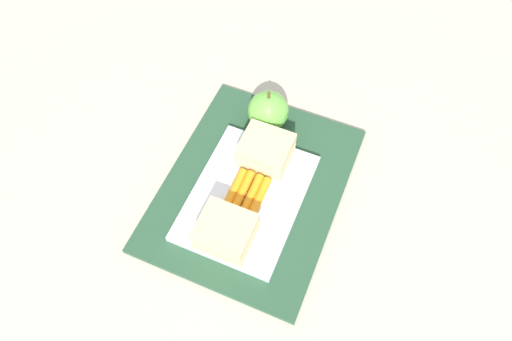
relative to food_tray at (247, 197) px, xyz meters
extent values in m
plane|color=#B7AD99|center=(0.03, 0.00, -0.02)|extent=(2.40, 2.40, 0.00)
cube|color=#284C33|center=(0.03, 0.00, -0.01)|extent=(0.36, 0.28, 0.01)
cube|color=white|center=(0.00, 0.00, 0.00)|extent=(0.23, 0.17, 0.01)
cube|color=#DBC189|center=(-0.08, 0.00, 0.01)|extent=(0.07, 0.08, 0.02)
cube|color=beige|center=(-0.08, 0.00, 0.03)|extent=(0.07, 0.07, 0.01)
cube|color=#DBC189|center=(-0.08, 0.00, 0.04)|extent=(0.07, 0.08, 0.02)
cube|color=#DBC189|center=(0.08, 0.00, 0.01)|extent=(0.07, 0.08, 0.02)
cube|color=beige|center=(0.08, 0.00, 0.03)|extent=(0.07, 0.07, 0.01)
cube|color=#DBC189|center=(0.08, 0.00, 0.04)|extent=(0.07, 0.08, 0.02)
cylinder|color=orange|center=(0.00, -0.02, 0.01)|extent=(0.08, 0.01, 0.02)
cylinder|color=orange|center=(0.00, -0.01, 0.01)|extent=(0.08, 0.01, 0.02)
cylinder|color=orange|center=(0.00, 0.01, 0.01)|extent=(0.08, 0.01, 0.02)
cylinder|color=orange|center=(0.00, 0.02, 0.01)|extent=(0.08, 0.01, 0.02)
sphere|color=#66B742|center=(0.15, 0.03, 0.03)|extent=(0.07, 0.07, 0.07)
cylinder|color=brown|center=(0.15, 0.03, 0.07)|extent=(0.01, 0.00, 0.01)
camera|label=1|loc=(-0.32, -0.15, 0.68)|focal=33.35mm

